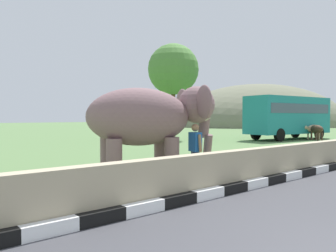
% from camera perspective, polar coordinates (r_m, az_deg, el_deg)
% --- Properties ---
extents(striped_curb, '(16.20, 0.20, 0.24)m').
position_cam_1_polar(striped_curb, '(6.78, -1.10, -13.35)').
color(striped_curb, white).
rests_on(striped_curb, ground_plane).
extents(barrier_parapet, '(28.00, 0.36, 1.00)m').
position_cam_1_polar(barrier_parapet, '(8.53, 10.07, -7.66)').
color(barrier_parapet, tan).
rests_on(barrier_parapet, ground_plane).
extents(elephant, '(4.08, 3.00, 2.83)m').
position_cam_1_polar(elephant, '(9.84, -2.94, 1.38)').
color(elephant, '#7D5C60').
rests_on(elephant, ground_plane).
extents(person_handler, '(0.32, 0.68, 1.66)m').
position_cam_1_polar(person_handler, '(10.09, 4.72, -3.77)').
color(person_handler, navy).
rests_on(person_handler, ground_plane).
extents(bus_teal, '(8.42, 3.37, 3.50)m').
position_cam_1_polar(bus_teal, '(29.19, 20.07, 1.90)').
color(bus_teal, teal).
rests_on(bus_teal, ground_plane).
extents(cow_near, '(1.38, 1.81, 1.23)m').
position_cam_1_polar(cow_near, '(28.89, 24.25, -0.53)').
color(cow_near, '#473323').
rests_on(cow_near, ground_plane).
extents(cow_mid, '(1.93, 0.96, 1.23)m').
position_cam_1_polar(cow_mid, '(29.66, 23.83, -0.48)').
color(cow_mid, tan).
rests_on(cow_mid, ground_plane).
extents(tree_distant, '(4.23, 4.23, 7.94)m').
position_cam_1_polar(tree_distant, '(27.78, 0.91, 9.71)').
color(tree_distant, brown).
rests_on(tree_distant, ground_plane).
extents(hill_east, '(40.59, 32.47, 17.32)m').
position_cam_1_polar(hill_east, '(72.14, 15.45, 0.04)').
color(hill_east, '#6A6C56').
rests_on(hill_east, ground_plane).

